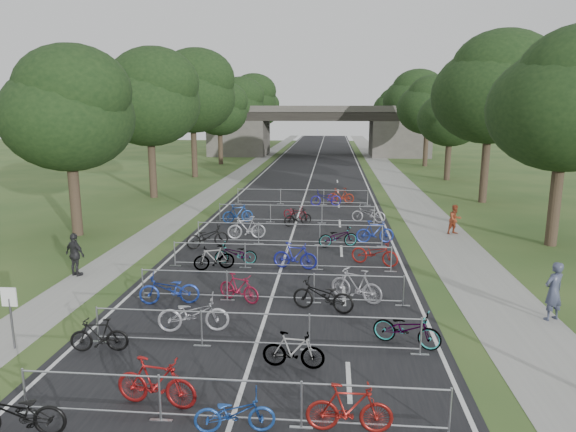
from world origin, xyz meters
name	(u,v)px	position (x,y,z in m)	size (l,w,h in m)	color
ground	(230,425)	(0.00, 0.00, 0.00)	(200.00, 200.00, 0.00)	#2F4F21
road	(314,167)	(0.00, 50.00, 0.01)	(11.00, 140.00, 0.01)	black
sidewalk_right	(384,167)	(8.00, 50.00, 0.01)	(3.00, 140.00, 0.01)	gray
sidewalk_left	(251,166)	(-7.50, 50.00, 0.01)	(2.00, 140.00, 0.01)	gray
lane_markings	(314,167)	(0.00, 50.00, 0.00)	(0.12, 140.00, 0.00)	silver
overpass_bridge	(318,131)	(0.00, 65.00, 3.53)	(31.00, 8.00, 7.05)	#4A4742
park_sign	(10,307)	(-6.80, 3.00, 1.27)	(0.45, 0.06, 1.83)	#4C4C51
tree_left_0	(69,112)	(-11.39, 15.93, 6.49)	(6.72, 6.72, 10.25)	#33261C
tree_right_0	(569,103)	(13.11, 15.93, 6.92)	(7.17, 7.17, 10.93)	#33261C
tree_left_1	(150,100)	(-11.39, 27.93, 7.30)	(7.56, 7.56, 11.53)	#33261C
tree_right_1	(493,90)	(13.11, 27.93, 7.90)	(8.18, 8.18, 12.47)	#33261C
tree_left_2	(193,93)	(-11.39, 39.93, 8.12)	(8.40, 8.40, 12.81)	#33261C
tree_right_2	(452,116)	(13.11, 39.93, 5.95)	(6.16, 6.16, 9.39)	#33261C
tree_left_3	(220,110)	(-11.39, 51.93, 6.49)	(6.72, 6.72, 10.25)	#33261C
tree_right_3	(429,106)	(13.11, 51.93, 6.92)	(7.17, 7.17, 10.93)	#33261C
tree_left_4	(238,104)	(-11.39, 63.93, 7.30)	(7.56, 7.56, 11.53)	#33261C
tree_right_4	(414,99)	(13.11, 63.93, 7.90)	(8.18, 8.18, 12.47)	#33261C
tree_left_5	(251,100)	(-11.39, 75.93, 8.12)	(8.40, 8.40, 12.81)	#33261C
tree_right_5	(402,113)	(13.11, 75.93, 5.95)	(6.16, 6.16, 9.39)	#33261C
tree_left_6	(261,109)	(-11.39, 87.93, 6.49)	(6.72, 6.72, 10.25)	#33261C
tree_right_6	(393,107)	(13.11, 87.93, 6.92)	(7.17, 7.17, 10.93)	#33261C
barrier_row_0	(230,402)	(0.00, 0.00, 0.55)	(9.70, 0.08, 1.10)	#A8ABB1
barrier_row_1	(255,330)	(0.00, 3.60, 0.55)	(9.70, 0.08, 1.10)	#A8ABB1
barrier_row_2	(270,287)	(0.00, 7.20, 0.55)	(9.70, 0.08, 1.10)	#A8ABB1
barrier_row_3	(281,257)	(0.00, 11.00, 0.55)	(9.70, 0.08, 1.10)	#A8ABB1
barrier_row_4	(289,234)	(0.00, 15.00, 0.55)	(9.70, 0.08, 1.10)	#A8ABB1
barrier_row_5	(296,214)	(0.00, 20.00, 0.55)	(9.70, 0.08, 1.10)	#A8ABB1
barrier_row_6	(302,197)	(0.00, 26.00, 0.55)	(9.70, 0.08, 1.10)	#A8ABB1
bike_0	(16,414)	(-4.30, -0.80, 0.53)	(0.71, 2.03, 1.07)	black
bike_1	(156,383)	(-1.80, 0.54, 0.59)	(0.56, 1.97, 1.18)	maroon
bike_2	(235,413)	(0.15, -0.25, 0.45)	(0.60, 1.71, 0.90)	navy
bike_3	(349,409)	(2.54, -0.05, 0.55)	(0.52, 1.83, 1.10)	maroon
bike_4	(99,335)	(-4.30, 3.03, 0.49)	(0.46, 1.62, 0.97)	black
bike_5	(193,314)	(-2.03, 4.57, 0.57)	(0.75, 2.17, 1.14)	#9E9EA5
bike_6	(293,350)	(1.17, 2.57, 0.50)	(0.47, 1.65, 0.99)	#A8ABB1
bike_7	(407,329)	(4.30, 4.15, 0.52)	(0.69, 1.97, 1.04)	#A8ABB1
bike_8	(169,289)	(-3.46, 6.66, 0.54)	(0.72, 2.07, 1.09)	navy
bike_9	(239,288)	(-1.10, 7.12, 0.51)	(0.48, 1.69, 1.01)	maroon
bike_10	(323,296)	(1.86, 6.49, 0.55)	(0.73, 2.11, 1.11)	black
bike_11	(356,285)	(3.01, 7.51, 0.59)	(0.56, 1.98, 1.19)	gray
bike_12	(214,258)	(-2.79, 10.63, 0.52)	(0.49, 1.73, 1.04)	#A8ABB1
bike_13	(236,254)	(-2.03, 11.45, 0.48)	(0.64, 1.84, 0.97)	#A8ABB1
bike_14	(295,256)	(0.59, 11.05, 0.57)	(0.54, 1.90, 1.14)	navy
bike_15	(375,253)	(4.00, 11.89, 0.55)	(0.73, 2.10, 1.10)	maroon
bike_16	(207,237)	(-3.92, 14.08, 0.55)	(0.74, 2.11, 1.11)	black
bike_17	(246,228)	(-2.30, 15.91, 0.60)	(0.56, 2.00, 1.20)	#A0A1A7
bike_18	(338,237)	(2.43, 14.74, 0.51)	(0.68, 1.96, 1.03)	#A8ABB1
bike_19	(375,232)	(4.30, 15.65, 0.58)	(0.55, 1.93, 1.16)	navy
bike_20	(238,214)	(-3.46, 19.70, 0.56)	(0.53, 1.88, 1.13)	#1B4294
bike_21	(295,212)	(-0.11, 20.93, 0.44)	(0.58, 1.67, 0.88)	maroon
bike_22	(298,217)	(0.16, 19.18, 0.52)	(0.49, 1.74, 1.05)	black
bike_23	(369,214)	(4.30, 20.48, 0.52)	(0.70, 1.99, 1.05)	#96959C
bike_26	(326,198)	(1.69, 25.55, 0.56)	(0.75, 2.14, 1.12)	navy
bike_27	(341,196)	(2.75, 26.63, 0.57)	(0.53, 1.88, 1.13)	maroon
pedestrian_a	(554,291)	(9.20, 6.42, 0.97)	(0.70, 0.46, 1.93)	#393E56
pedestrian_b	(455,220)	(8.74, 17.95, 0.80)	(0.78, 0.61, 1.61)	#923B20
pedestrian_c	(75,255)	(-8.20, 9.37, 0.89)	(1.04, 0.43, 1.77)	#242426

